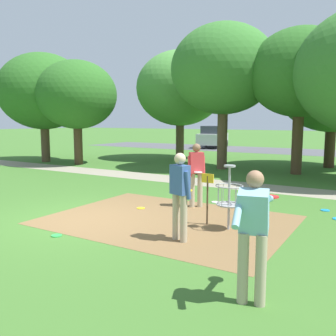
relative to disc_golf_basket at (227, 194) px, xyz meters
The scene contains 19 objects.
ground_plane 3.50m from the disc_golf_basket, 161.73° to the right, with size 160.00×160.00×0.00m, color #3D6B28.
dirt_tee_pad 1.63m from the disc_golf_basket, behind, with size 5.47×4.07×0.01m, color brown.
disc_golf_basket is the anchor object (origin of this frame).
player_foreground_watching 1.29m from the disc_golf_basket, 111.69° to the right, with size 0.50×0.44×1.71m.
player_throwing 2.08m from the disc_golf_basket, 135.15° to the left, with size 0.45×0.45×1.71m.
player_waiting_left 3.23m from the disc_golf_basket, 61.96° to the right, with size 0.43×1.16×1.71m.
frisbee_near_basket 2.65m from the disc_golf_basket, 119.00° to the left, with size 0.23×0.23×0.02m, color white.
frisbee_by_tee 3.61m from the disc_golf_basket, 140.67° to the right, with size 0.21×0.21×0.02m, color green.
frisbee_far_left 3.32m from the disc_golf_basket, 60.84° to the left, with size 0.22×0.22×0.02m, color #1E93DB.
frisbee_far_right 2.78m from the disc_golf_basket, 168.49° to the left, with size 0.21×0.21×0.02m, color gold.
tree_near_left 9.81m from the disc_golf_basket, 93.27° to the left, with size 4.36×4.36×6.16m.
tree_near_right 12.71m from the disc_golf_basket, 88.28° to the left, with size 5.37×5.37×6.31m.
tree_mid_left 10.61m from the disc_golf_basket, 113.57° to the left, with size 4.90×4.90×6.75m.
tree_mid_center 14.84m from the disc_golf_basket, 123.42° to the left, with size 5.18×5.18×6.39m.
tree_mid_right 15.58m from the disc_golf_basket, 153.54° to the left, with size 4.89×4.89×5.97m.
tree_far_center 13.37m from the disc_golf_basket, 148.56° to the left, with size 4.14×4.14×5.39m.
parking_lot_strip 21.33m from the disc_golf_basket, 98.75° to the left, with size 36.00×6.00×0.01m, color #4C4C51.
parked_car_leftmost 23.69m from the disc_golf_basket, 115.12° to the left, with size 2.54×4.46×1.84m.
gravel_path 6.14m from the disc_golf_basket, 122.17° to the left, with size 40.00×1.59×0.00m, color gray.
Camera 1 is at (6.14, -6.10, 2.32)m, focal length 39.15 mm.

